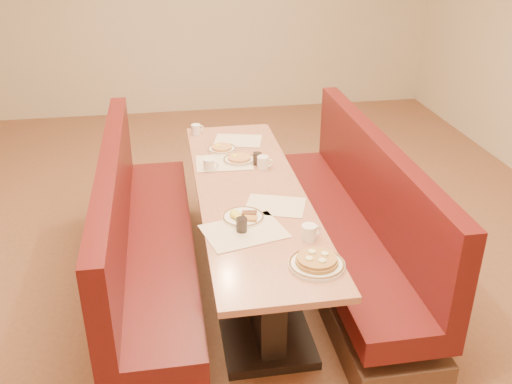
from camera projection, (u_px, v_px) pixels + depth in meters
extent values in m
plane|color=#9E6647|center=(251.00, 282.00, 4.14)|extent=(8.00, 8.00, 0.00)
cube|color=beige|center=(199.00, 1.00, 7.04)|extent=(6.00, 0.04, 2.80)
cube|color=black|center=(251.00, 279.00, 4.12)|extent=(0.55, 1.88, 0.06)
cube|color=black|center=(250.00, 240.00, 3.98)|extent=(0.15, 1.75, 0.71)
cube|color=#BF6B58|center=(250.00, 192.00, 3.81)|extent=(0.70, 2.50, 0.04)
cube|color=#4C3326|center=(155.00, 280.00, 3.99)|extent=(0.55, 2.50, 0.20)
cube|color=#510E15|center=(152.00, 247.00, 3.87)|extent=(0.55, 2.50, 0.16)
cube|color=#510E15|center=(114.00, 200.00, 3.67)|extent=(0.12, 2.50, 0.60)
cube|color=#4C3326|center=(341.00, 262.00, 4.19)|extent=(0.55, 2.50, 0.20)
cube|color=#510E15|center=(344.00, 230.00, 4.07)|extent=(0.55, 2.50, 0.16)
cube|color=#510E15|center=(377.00, 180.00, 3.93)|extent=(0.12, 2.50, 0.60)
cube|color=#FFF0C7|center=(244.00, 231.00, 3.30)|extent=(0.53, 0.44, 0.00)
cube|color=#FFF0C7|center=(275.00, 206.00, 3.59)|extent=(0.44, 0.38, 0.00)
cube|color=#FFF0C7|center=(224.00, 163.00, 4.19)|extent=(0.42, 0.32, 0.00)
cube|color=#FFF0C7|center=(238.00, 140.00, 4.59)|extent=(0.43, 0.36, 0.00)
cylinder|color=white|center=(317.00, 265.00, 2.98)|extent=(0.30, 0.30, 0.02)
torus|color=brown|center=(317.00, 263.00, 2.98)|extent=(0.30, 0.30, 0.01)
cylinder|color=#BE8244|center=(317.00, 261.00, 2.98)|extent=(0.22, 0.22, 0.02)
cylinder|color=#BE8244|center=(317.00, 258.00, 2.97)|extent=(0.21, 0.21, 0.02)
cylinder|color=#F1E49D|center=(325.00, 254.00, 2.98)|extent=(0.04, 0.04, 0.01)
cylinder|color=#F1E49D|center=(312.00, 252.00, 3.00)|extent=(0.04, 0.04, 0.01)
cylinder|color=#F1E49D|center=(309.00, 259.00, 2.94)|extent=(0.04, 0.04, 0.01)
cylinder|color=#F1E49D|center=(322.00, 261.00, 2.92)|extent=(0.04, 0.04, 0.01)
cylinder|color=white|center=(243.00, 217.00, 3.44)|extent=(0.26, 0.26, 0.02)
torus|color=brown|center=(243.00, 216.00, 3.44)|extent=(0.25, 0.25, 0.01)
ellipsoid|color=yellow|center=(235.00, 215.00, 3.42)|extent=(0.06, 0.06, 0.04)
ellipsoid|color=yellow|center=(239.00, 218.00, 3.39)|extent=(0.05, 0.05, 0.03)
ellipsoid|color=yellow|center=(234.00, 212.00, 3.46)|extent=(0.05, 0.05, 0.03)
cylinder|color=brown|center=(249.00, 214.00, 3.44)|extent=(0.09, 0.03, 0.02)
cylinder|color=brown|center=(250.00, 212.00, 3.47)|extent=(0.09, 0.03, 0.02)
cube|color=#BC823A|center=(250.00, 218.00, 3.40)|extent=(0.09, 0.08, 0.02)
cylinder|color=white|center=(239.00, 160.00, 4.22)|extent=(0.24, 0.24, 0.02)
torus|color=brown|center=(239.00, 159.00, 4.22)|extent=(0.24, 0.24, 0.01)
cylinder|color=#F29A55|center=(239.00, 158.00, 4.21)|extent=(0.17, 0.17, 0.02)
ellipsoid|color=yellow|center=(235.00, 156.00, 4.22)|extent=(0.05, 0.05, 0.03)
cylinder|color=white|center=(222.00, 149.00, 4.41)|extent=(0.23, 0.23, 0.02)
torus|color=brown|center=(222.00, 148.00, 4.41)|extent=(0.22, 0.22, 0.01)
cylinder|color=#F29A55|center=(222.00, 147.00, 4.40)|extent=(0.16, 0.16, 0.02)
ellipsoid|color=yellow|center=(218.00, 146.00, 4.41)|extent=(0.05, 0.05, 0.02)
cylinder|color=white|center=(309.00, 233.00, 3.21)|extent=(0.09, 0.09, 0.09)
torus|color=white|center=(316.00, 231.00, 3.22)|extent=(0.07, 0.03, 0.07)
cylinder|color=black|center=(309.00, 227.00, 3.19)|extent=(0.07, 0.07, 0.01)
cylinder|color=white|center=(209.00, 165.00, 4.07)|extent=(0.08, 0.08, 0.08)
torus|color=white|center=(215.00, 165.00, 4.06)|extent=(0.06, 0.03, 0.06)
cylinder|color=black|center=(209.00, 160.00, 4.05)|extent=(0.07, 0.07, 0.01)
cylinder|color=white|center=(263.00, 162.00, 4.09)|extent=(0.08, 0.08, 0.09)
torus|color=white|center=(269.00, 163.00, 4.09)|extent=(0.06, 0.03, 0.06)
cylinder|color=black|center=(263.00, 157.00, 4.08)|extent=(0.07, 0.07, 0.01)
cylinder|color=white|center=(196.00, 129.00, 4.71)|extent=(0.08, 0.08, 0.08)
torus|color=white|center=(200.00, 129.00, 4.73)|extent=(0.06, 0.03, 0.06)
cylinder|color=black|center=(196.00, 125.00, 4.70)|extent=(0.07, 0.07, 0.01)
cylinder|color=black|center=(242.00, 225.00, 3.29)|extent=(0.06, 0.06, 0.09)
cylinder|color=silver|center=(242.00, 225.00, 3.29)|extent=(0.06, 0.06, 0.09)
cylinder|color=black|center=(257.00, 159.00, 4.16)|extent=(0.06, 0.06, 0.09)
cylinder|color=silver|center=(257.00, 158.00, 4.16)|extent=(0.06, 0.06, 0.09)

